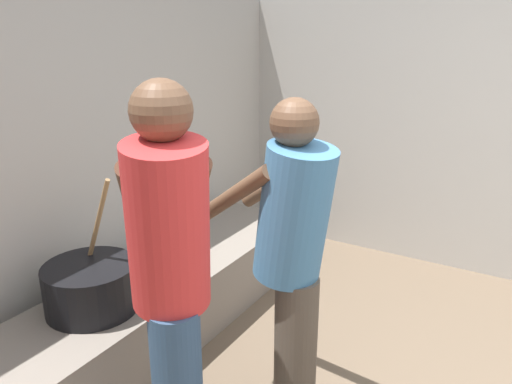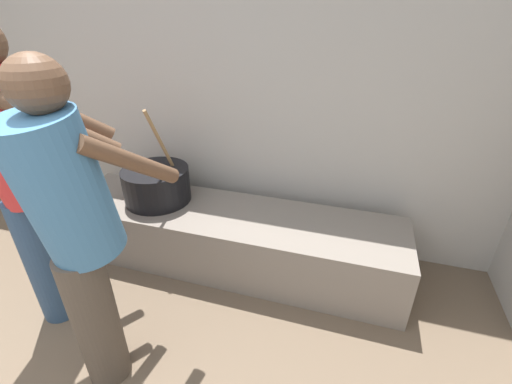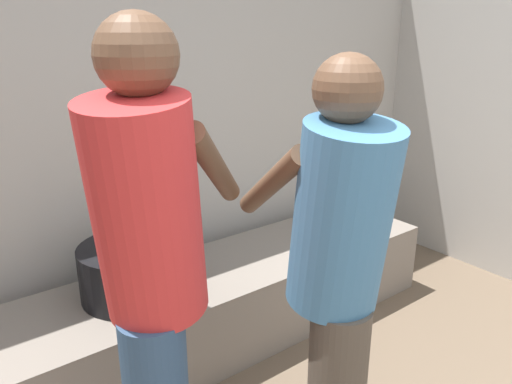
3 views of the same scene
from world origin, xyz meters
The scene contains 5 objects.
block_enclosure_rear centered at (0.00, 2.58, 1.01)m, with size 5.17×0.20×2.02m, color #ADA8A0.
hearth_ledge centered at (0.58, 2.06, 0.21)m, with size 2.41×0.60×0.42m, color slate.
cooking_pot_main centered at (0.04, 2.09, 0.54)m, with size 0.47×0.47×0.70m.
cook_in_red_shirt centered at (-0.20, 1.33, 0.94)m, with size 0.71×0.69×1.64m.
cook_in_blue_shirt centered at (0.33, 1.09, 0.87)m, with size 0.47×0.70×1.53m.
Camera 1 is at (-1.47, 0.20, 1.79)m, focal length 34.98 mm.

